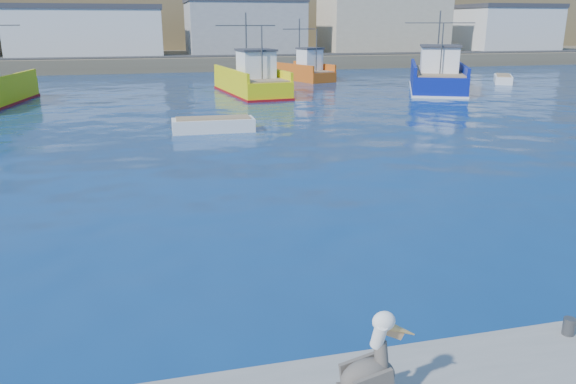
% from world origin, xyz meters
% --- Properties ---
extents(ground, '(260.00, 260.00, 0.00)m').
position_xyz_m(ground, '(0.00, 0.00, 0.00)').
color(ground, navy).
rests_on(ground, ground).
extents(dock_bollards, '(36.20, 0.20, 0.30)m').
position_xyz_m(dock_bollards, '(0.60, -3.40, 0.65)').
color(dock_bollards, '#4C4C4C').
rests_on(dock_bollards, dock).
extents(far_shore, '(200.00, 81.00, 24.00)m').
position_xyz_m(far_shore, '(0.00, 109.20, 8.98)').
color(far_shore, brown).
rests_on(far_shore, ground).
extents(trawler_yellow_b, '(4.98, 10.89, 6.42)m').
position_xyz_m(trawler_yellow_b, '(4.83, 34.88, 1.00)').
color(trawler_yellow_b, yellow).
rests_on(trawler_yellow_b, ground).
extents(trawler_blue, '(9.07, 12.86, 6.63)m').
position_xyz_m(trawler_blue, '(20.71, 33.68, 1.09)').
color(trawler_blue, navy).
rests_on(trawler_blue, ground).
extents(boat_orange, '(5.00, 7.88, 5.96)m').
position_xyz_m(boat_orange, '(12.16, 44.85, 0.99)').
color(boat_orange, '#C85313').
rests_on(boat_orange, ground).
extents(skiff_mid, '(4.34, 1.61, 0.94)m').
position_xyz_m(skiff_mid, '(-0.21, 19.23, 0.30)').
color(skiff_mid, silver).
rests_on(skiff_mid, ground).
extents(skiff_far, '(3.61, 4.52, 0.95)m').
position_xyz_m(skiff_far, '(29.92, 37.56, 0.30)').
color(skiff_far, silver).
rests_on(skiff_far, ground).
extents(pelican, '(1.18, 0.55, 1.44)m').
position_xyz_m(pelican, '(-0.99, -4.35, 1.12)').
color(pelican, '#595451').
rests_on(pelican, dock).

